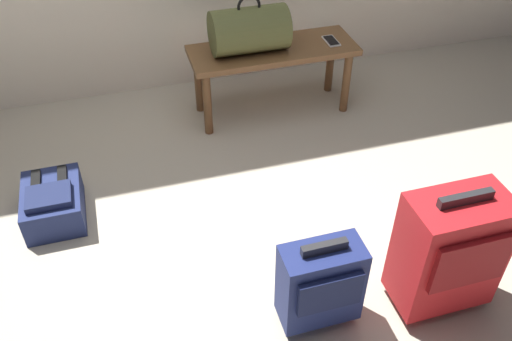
% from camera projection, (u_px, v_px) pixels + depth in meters
% --- Properties ---
extents(ground_plane, '(6.60, 6.60, 0.00)m').
position_uv_depth(ground_plane, '(220.00, 246.00, 2.59)').
color(ground_plane, '#B2A893').
extents(bench, '(1.00, 0.36, 0.44)m').
position_uv_depth(bench, '(273.00, 58.00, 3.27)').
color(bench, brown).
rests_on(bench, ground).
extents(duffel_bag_olive, '(0.44, 0.26, 0.34)m').
position_uv_depth(duffel_bag_olive, '(249.00, 30.00, 3.11)').
color(duffel_bag_olive, '#51562D').
rests_on(duffel_bag_olive, bench).
extents(cell_phone, '(0.07, 0.14, 0.01)m').
position_uv_depth(cell_phone, '(331.00, 41.00, 3.28)').
color(cell_phone, silver).
rests_on(cell_phone, bench).
extents(suitcase_upright_red, '(0.40, 0.26, 0.61)m').
position_uv_depth(suitcase_upright_red, '(449.00, 251.00, 2.15)').
color(suitcase_upright_red, red).
rests_on(suitcase_upright_red, ground).
extents(suitcase_small_navy, '(0.32, 0.18, 0.46)m').
position_uv_depth(suitcase_small_navy, '(321.00, 283.00, 2.12)').
color(suitcase_small_navy, navy).
rests_on(suitcase_small_navy, ground).
extents(backpack_navy, '(0.28, 0.38, 0.21)m').
position_uv_depth(backpack_navy, '(53.00, 203.00, 2.69)').
color(backpack_navy, navy).
rests_on(backpack_navy, ground).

